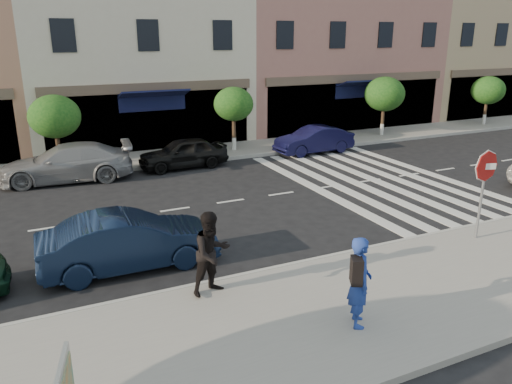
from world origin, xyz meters
name	(u,v)px	position (x,y,z in m)	size (l,w,h in m)	color
ground	(285,243)	(0.00, 0.00, 0.00)	(120.00, 120.00, 0.00)	black
sidewalk_near	(368,303)	(0.00, -3.75, 0.07)	(60.00, 4.50, 0.15)	gray
sidewalk_far	(174,156)	(0.00, 11.00, 0.07)	(60.00, 3.00, 0.15)	gray
building_centre	(128,35)	(-0.50, 17.00, 5.50)	(11.00, 9.00, 11.00)	beige
building_east_mid	(319,18)	(11.50, 17.00, 6.50)	(13.00, 9.00, 13.00)	#AD7367
building_east_far	(464,27)	(24.00, 17.00, 6.00)	(12.00, 9.00, 12.00)	tan
street_tree_wb	(55,117)	(-5.00, 10.80, 2.31)	(2.10, 2.10, 3.06)	#473323
street_tree_c	(234,104)	(3.00, 10.80, 2.36)	(1.90, 1.90, 3.04)	#473323
street_tree_ea	(385,94)	(12.00, 10.80, 2.39)	(2.20, 2.20, 3.19)	#473323
street_tree_eb	(488,90)	(20.00, 10.80, 2.22)	(2.00, 2.00, 2.94)	#473323
stop_sign	(485,175)	(4.83, -2.27, 1.98)	(0.85, 0.31, 2.51)	gray
photographer	(360,282)	(-0.76, -4.39, 1.06)	(0.67, 0.44, 1.83)	navy
walker	(212,253)	(-2.90, -2.00, 1.09)	(0.91, 0.71, 1.87)	black
car_near_mid	(129,241)	(-4.23, 0.30, 0.71)	(1.50, 4.30, 1.42)	black
car_far_left	(67,163)	(-4.86, 9.10, 0.73)	(2.05, 5.03, 1.46)	gray
car_far_mid	(183,153)	(-0.10, 9.10, 0.65)	(1.54, 3.82, 1.30)	black
car_far_right	(314,140)	(6.50, 9.10, 0.65)	(1.37, 3.92, 1.29)	black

